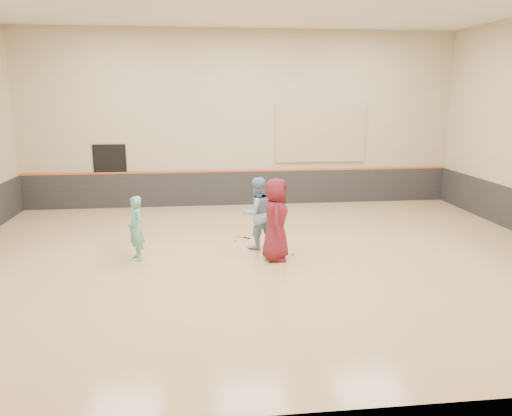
{
  "coord_description": "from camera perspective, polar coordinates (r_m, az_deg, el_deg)",
  "views": [
    {
      "loc": [
        -1.52,
        -11.35,
        3.87
      ],
      "look_at": [
        -0.15,
        0.4,
        1.15
      ],
      "focal_mm": 35.0,
      "sensor_mm": 36.0,
      "label": 1
    }
  ],
  "objects": [
    {
      "name": "wainscot_back",
      "position": [
        17.69,
        -1.64,
        2.29
      ],
      "size": [
        14.9,
        0.04,
        1.2
      ],
      "primitive_type": "cube",
      "color": "#232326",
      "rests_on": "floor"
    },
    {
      "name": "acoustic_panel",
      "position": [
        17.88,
        7.4,
        8.45
      ],
      "size": [
        3.2,
        0.08,
        2.0
      ],
      "primitive_type": "cube",
      "color": "tan",
      "rests_on": "wall_back"
    },
    {
      "name": "girl",
      "position": [
        12.09,
        -13.57,
        -2.28
      ],
      "size": [
        0.57,
        0.66,
        1.54
      ],
      "primitive_type": "imported",
      "rotation": [
        0.0,
        0.0,
        -1.14
      ],
      "color": "#69B6B5",
      "rests_on": "floor"
    },
    {
      "name": "instructor",
      "position": [
        12.6,
        0.1,
        -0.6
      ],
      "size": [
        1.09,
        0.98,
        1.83
      ],
      "primitive_type": "imported",
      "rotation": [
        0.0,
        0.0,
        3.53
      ],
      "color": "#88AED3",
      "rests_on": "floor"
    },
    {
      "name": "accent_stripe",
      "position": [
        17.57,
        -1.65,
        4.27
      ],
      "size": [
        14.9,
        0.03,
        0.06
      ],
      "primitive_type": "cube",
      "color": "#D85914",
      "rests_on": "wall_back"
    },
    {
      "name": "young_man",
      "position": [
        11.72,
        2.26,
        -1.32
      ],
      "size": [
        0.75,
        1.04,
        1.96
      ],
      "primitive_type": "imported",
      "rotation": [
        0.0,
        0.0,
        1.43
      ],
      "color": "maroon",
      "rests_on": "floor"
    },
    {
      "name": "room",
      "position": [
        11.85,
        0.93,
        -2.0
      ],
      "size": [
        15.04,
        12.04,
        6.22
      ],
      "color": "tan",
      "rests_on": "ground"
    },
    {
      "name": "ball_under_racket",
      "position": [
        12.29,
        4.21,
        -5.27
      ],
      "size": [
        0.07,
        0.07,
        0.07
      ],
      "primitive_type": "sphere",
      "color": "#D6EF37",
      "rests_on": "floor"
    },
    {
      "name": "ball_in_hand",
      "position": [
        11.58,
        3.35,
        -0.27
      ],
      "size": [
        0.07,
        0.07,
        0.07
      ],
      "primitive_type": "sphere",
      "color": "gold",
      "rests_on": "young_man"
    },
    {
      "name": "held_racket",
      "position": [
        12.52,
        1.91,
        -2.09
      ],
      "size": [
        0.32,
        0.32,
        0.57
      ],
      "primitive_type": null,
      "color": "gold",
      "rests_on": "instructor"
    },
    {
      "name": "spare_racket",
      "position": [
        13.83,
        -1.95,
        -3.24
      ],
      "size": [
        0.62,
        0.62,
        0.03
      ],
      "primitive_type": null,
      "color": "gold",
      "rests_on": "floor"
    },
    {
      "name": "doorway",
      "position": [
        17.8,
        -16.26,
        3.47
      ],
      "size": [
        1.1,
        0.05,
        2.2
      ],
      "primitive_type": "cube",
      "color": "black",
      "rests_on": "floor"
    },
    {
      "name": "ball_beside_spare",
      "position": [
        13.37,
        -2.33,
        -3.73
      ],
      "size": [
        0.07,
        0.07,
        0.07
      ],
      "primitive_type": "sphere",
      "color": "#DCEE37",
      "rests_on": "floor"
    }
  ]
}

